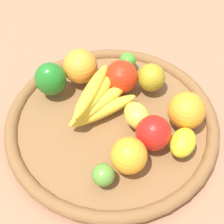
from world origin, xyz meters
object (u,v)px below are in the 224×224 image
object	(u,v)px
orange_0	(129,156)
apple_1	(153,133)
apple_0	(151,78)
lemon_0	(137,115)
apple_2	(121,77)
orange_2	(186,110)
banana_bunch	(98,100)
lemon_1	(183,143)
orange_1	(80,66)
bell_pepper	(51,79)
lime_1	(103,175)
lime_0	(128,61)

from	to	relation	value
orange_0	apple_1	bearing A→B (deg)	131.79
orange_0	apple_0	bearing A→B (deg)	160.44
lemon_0	apple_2	size ratio (longest dim) A/B	0.89
lemon_0	orange_0	distance (m)	0.11
orange_2	apple_0	xyz separation A→B (m)	(-0.11, -0.06, -0.01)
banana_bunch	lemon_1	bearing A→B (deg)	54.97
orange_1	lemon_1	world-z (taller)	orange_1
banana_bunch	lemon_0	size ratio (longest dim) A/B	2.40
apple_1	bell_pepper	distance (m)	0.27
orange_2	apple_0	world-z (taller)	orange_2
apple_2	orange_0	xyz separation A→B (m)	(0.21, -0.00, -0.00)
apple_0	apple_2	xyz separation A→B (m)	(-0.00, -0.07, 0.01)
orange_2	bell_pepper	world-z (taller)	bell_pepper
banana_bunch	apple_2	bearing A→B (deg)	138.37
lemon_1	apple_2	xyz separation A→B (m)	(-0.18, -0.11, 0.01)
orange_1	apple_2	distance (m)	0.10
orange_1	banana_bunch	bearing A→B (deg)	19.05
lemon_1	lime_1	bearing A→B (deg)	-70.16
lime_1	lemon_0	world-z (taller)	lemon_0
bell_pepper	orange_0	world-z (taller)	bell_pepper
banana_bunch	apple_1	bearing A→B (deg)	48.22
apple_1	lime_0	bearing A→B (deg)	-173.32
bell_pepper	lemon_1	size ratio (longest dim) A/B	1.22
orange_2	apple_2	size ratio (longest dim) A/B	1.04
apple_1	orange_2	distance (m)	0.09
banana_bunch	apple_2	world-z (taller)	apple_2
banana_bunch	lemon_0	distance (m)	0.09
orange_1	lemon_0	bearing A→B (deg)	39.10
lemon_1	lemon_0	size ratio (longest dim) A/B	0.99
lemon_1	apple_2	size ratio (longest dim) A/B	0.88
orange_1	lemon_0	world-z (taller)	orange_1
bell_pepper	lemon_1	world-z (taller)	bell_pepper
banana_bunch	orange_1	world-z (taller)	orange_1
orange_2	banana_bunch	bearing A→B (deg)	-104.11
apple_1	bell_pepper	size ratio (longest dim) A/B	0.88
orange_2	lime_0	distance (m)	0.21
lime_1	apple_2	xyz separation A→B (m)	(-0.24, 0.06, 0.02)
apple_2	orange_1	bearing A→B (deg)	-112.93
apple_1	orange_0	xyz separation A→B (m)	(0.05, -0.05, -0.00)
lemon_0	banana_bunch	bearing A→B (deg)	-116.56
bell_pepper	lime_0	distance (m)	0.20
apple_0	orange_2	bearing A→B (deg)	28.10
apple_0	lime_0	world-z (taller)	apple_0
apple_0	lime_1	bearing A→B (deg)	-27.74
lime_0	orange_0	bearing A→B (deg)	-5.55
orange_2	orange_0	size ratio (longest dim) A/B	1.11
banana_bunch	bell_pepper	distance (m)	0.12
lemon_0	orange_1	bearing A→B (deg)	-140.90
orange_2	lime_1	size ratio (longest dim) A/B	1.80
lemon_1	orange_0	bearing A→B (deg)	-75.51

